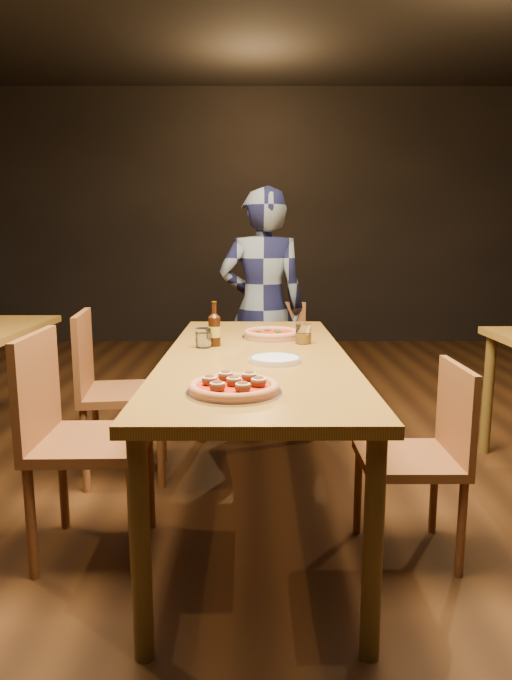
{
  "coord_description": "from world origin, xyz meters",
  "views": [
    {
      "loc": [
        -0.01,
        -2.47,
        1.25
      ],
      "look_at": [
        0.0,
        -0.05,
        0.82
      ],
      "focal_mm": 30.0,
      "sensor_mm": 36.0,
      "label": 1
    }
  ],
  "objects_px": {
    "pizza_meatball": "(234,387)",
    "diner": "(262,309)",
    "plate_stack": "(275,360)",
    "amber_glass": "(303,334)",
    "beer_bottle": "(214,330)",
    "chair_main_sw": "(125,392)",
    "chair_end": "(273,364)",
    "water_glass": "(203,338)",
    "pizza_margherita": "(271,334)",
    "chair_main_nw": "(92,440)",
    "table_main": "(256,369)",
    "chair_main_e": "(409,457)"
  },
  "relations": [
    {
      "from": "chair_main_sw",
      "to": "chair_end",
      "type": "height_order",
      "value": "chair_main_sw"
    },
    {
      "from": "pizza_margherita",
      "to": "plate_stack",
      "type": "bearing_deg",
      "value": -90.3
    },
    {
      "from": "chair_main_nw",
      "to": "amber_glass",
      "type": "xyz_separation_m",
      "value": [
        0.88,
        0.58,
        0.33
      ]
    },
    {
      "from": "diner",
      "to": "beer_bottle",
      "type": "bearing_deg",
      "value": 75.22
    },
    {
      "from": "table_main",
      "to": "water_glass",
      "type": "height_order",
      "value": "water_glass"
    },
    {
      "from": "chair_main_nw",
      "to": "table_main",
      "type": "bearing_deg",
      "value": -63.64
    },
    {
      "from": "chair_main_sw",
      "to": "chair_end",
      "type": "xyz_separation_m",
      "value": [
        0.8,
        0.8,
        -0.03
      ]
    },
    {
      "from": "beer_bottle",
      "to": "water_glass",
      "type": "bearing_deg",
      "value": -140.59
    },
    {
      "from": "chair_main_nw",
      "to": "pizza_margherita",
      "type": "distance_m",
      "value": 1.09
    },
    {
      "from": "chair_main_e",
      "to": "chair_end",
      "type": "distance_m",
      "value": 1.64
    },
    {
      "from": "chair_end",
      "to": "amber_glass",
      "type": "xyz_separation_m",
      "value": [
        0.11,
        -0.96,
        0.36
      ]
    },
    {
      "from": "pizza_margherita",
      "to": "beer_bottle",
      "type": "height_order",
      "value": "beer_bottle"
    },
    {
      "from": "chair_end",
      "to": "pizza_margherita",
      "type": "distance_m",
      "value": 0.86
    },
    {
      "from": "chair_main_sw",
      "to": "water_glass",
      "type": "distance_m",
      "value": 0.62
    },
    {
      "from": "plate_stack",
      "to": "amber_glass",
      "type": "relative_size",
      "value": 2.22
    },
    {
      "from": "table_main",
      "to": "chair_main_e",
      "type": "relative_size",
      "value": 2.46
    },
    {
      "from": "plate_stack",
      "to": "beer_bottle",
      "type": "bearing_deg",
      "value": 127.13
    },
    {
      "from": "chair_main_sw",
      "to": "chair_main_e",
      "type": "relative_size",
      "value": 1.14
    },
    {
      "from": "plate_stack",
      "to": "diner",
      "type": "height_order",
      "value": "diner"
    },
    {
      "from": "chair_main_sw",
      "to": "pizza_margherita",
      "type": "relative_size",
      "value": 3.03
    },
    {
      "from": "chair_main_nw",
      "to": "water_glass",
      "type": "xyz_separation_m",
      "value": [
        0.4,
        0.48,
        0.33
      ]
    },
    {
      "from": "pizza_margherita",
      "to": "beer_bottle",
      "type": "xyz_separation_m",
      "value": [
        -0.28,
        -0.24,
        0.06
      ]
    },
    {
      "from": "table_main",
      "to": "plate_stack",
      "type": "xyz_separation_m",
      "value": [
        0.08,
        -0.18,
        0.08
      ]
    },
    {
      "from": "water_glass",
      "to": "table_main",
      "type": "bearing_deg",
      "value": -30.3
    },
    {
      "from": "pizza_margherita",
      "to": "water_glass",
      "type": "distance_m",
      "value": 0.43
    },
    {
      "from": "chair_main_nw",
      "to": "beer_bottle",
      "type": "height_order",
      "value": "beer_bottle"
    },
    {
      "from": "chair_main_sw",
      "to": "pizza_meatball",
      "type": "height_order",
      "value": "chair_main_sw"
    },
    {
      "from": "pizza_margherita",
      "to": "diner",
      "type": "bearing_deg",
      "value": 92.2
    },
    {
      "from": "chair_end",
      "to": "plate_stack",
      "type": "height_order",
      "value": "chair_end"
    },
    {
      "from": "chair_main_nw",
      "to": "plate_stack",
      "type": "height_order",
      "value": "chair_main_nw"
    },
    {
      "from": "pizza_margherita",
      "to": "beer_bottle",
      "type": "relative_size",
      "value": 1.47
    },
    {
      "from": "pizza_meatball",
      "to": "diner",
      "type": "xyz_separation_m",
      "value": [
        0.12,
        1.97,
        0.02
      ]
    },
    {
      "from": "beer_bottle",
      "to": "water_glass",
      "type": "height_order",
      "value": "beer_bottle"
    },
    {
      "from": "plate_stack",
      "to": "water_glass",
      "type": "relative_size",
      "value": 2.33
    },
    {
      "from": "chair_main_nw",
      "to": "plate_stack",
      "type": "relative_size",
      "value": 4.39
    },
    {
      "from": "chair_main_e",
      "to": "beer_bottle",
      "type": "xyz_separation_m",
      "value": [
        -0.79,
        0.54,
        0.42
      ]
    },
    {
      "from": "pizza_margherita",
      "to": "chair_main_sw",
      "type": "bearing_deg",
      "value": -179.52
    },
    {
      "from": "beer_bottle",
      "to": "water_glass",
      "type": "xyz_separation_m",
      "value": [
        -0.05,
        -0.04,
        -0.03
      ]
    },
    {
      "from": "chair_main_nw",
      "to": "beer_bottle",
      "type": "relative_size",
      "value": 4.52
    },
    {
      "from": "chair_end",
      "to": "pizza_margherita",
      "type": "relative_size",
      "value": 2.83
    },
    {
      "from": "chair_main_nw",
      "to": "beer_bottle",
      "type": "bearing_deg",
      "value": -41.94
    },
    {
      "from": "chair_main_nw",
      "to": "diner",
      "type": "distance_m",
      "value": 1.81
    },
    {
      "from": "chair_end",
      "to": "diner",
      "type": "distance_m",
      "value": 0.38
    },
    {
      "from": "chair_main_sw",
      "to": "chair_end",
      "type": "distance_m",
      "value": 1.13
    },
    {
      "from": "chair_main_sw",
      "to": "diner",
      "type": "relative_size",
      "value": 0.58
    },
    {
      "from": "pizza_margherita",
      "to": "amber_glass",
      "type": "relative_size",
      "value": 3.18
    },
    {
      "from": "table_main",
      "to": "water_glass",
      "type": "distance_m",
      "value": 0.31
    },
    {
      "from": "pizza_margherita",
      "to": "beer_bottle",
      "type": "bearing_deg",
      "value": -139.27
    },
    {
      "from": "chair_main_sw",
      "to": "beer_bottle",
      "type": "height_order",
      "value": "beer_bottle"
    },
    {
      "from": "chair_end",
      "to": "plate_stack",
      "type": "distance_m",
      "value": 1.43
    }
  ]
}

